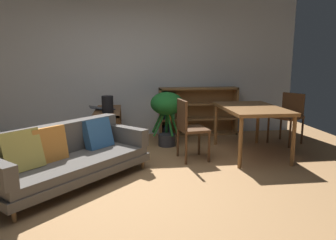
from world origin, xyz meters
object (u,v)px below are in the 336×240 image
at_px(desk_speaker, 108,104).
at_px(fabric_couch, 66,156).
at_px(open_laptop, 103,108).
at_px(dining_chair_near, 288,114).
at_px(media_console, 108,128).
at_px(bookshelf, 193,111).
at_px(dining_table, 251,112).
at_px(dining_chair_far, 189,126).
at_px(potted_floor_plant, 167,109).

bearing_deg(desk_speaker, fabric_couch, -108.31).
xyz_separation_m(fabric_couch, open_laptop, (0.34, 1.66, 0.32)).
bearing_deg(desk_speaker, dining_chair_near, 2.02).
distance_m(media_console, bookshelf, 1.79).
bearing_deg(dining_table, desk_speaker, 168.05).
bearing_deg(dining_table, dining_chair_near, 31.98).
height_order(media_console, dining_chair_far, dining_chair_far).
height_order(dining_table, dining_chair_near, dining_chair_near).
bearing_deg(media_console, open_laptop, 134.94).
relative_size(open_laptop, dining_chair_far, 0.51).
distance_m(potted_floor_plant, bookshelf, 1.03).
distance_m(dining_table, dining_chair_far, 1.04).
xyz_separation_m(fabric_couch, dining_chair_far, (1.64, 0.68, 0.18)).
xyz_separation_m(fabric_couch, media_console, (0.41, 1.59, -0.02)).
xyz_separation_m(media_console, bookshelf, (1.64, 0.70, 0.16)).
height_order(media_console, bookshelf, bookshelf).
relative_size(media_console, potted_floor_plant, 1.26).
distance_m(dining_table, bookshelf, 1.59).
relative_size(potted_floor_plant, dining_chair_near, 1.06).
xyz_separation_m(open_laptop, dining_chair_near, (3.25, -0.25, -0.13)).
bearing_deg(dining_table, fabric_couch, -162.59).
xyz_separation_m(dining_chair_near, bookshelf, (-1.54, 0.87, -0.04)).
relative_size(desk_speaker, dining_chair_far, 0.30).
height_order(media_console, dining_chair_near, dining_chair_near).
bearing_deg(fabric_couch, dining_chair_far, 22.64).
relative_size(fabric_couch, open_laptop, 4.22).
bearing_deg(bookshelf, media_console, -156.87).
xyz_separation_m(open_laptop, desk_speaker, (0.10, -0.36, 0.12)).
height_order(desk_speaker, dining_chair_near, desk_speaker).
height_order(media_console, dining_table, dining_table).
bearing_deg(potted_floor_plant, media_console, 174.53).
bearing_deg(fabric_couch, dining_chair_near, 21.52).
relative_size(dining_table, bookshelf, 0.86).
bearing_deg(media_console, desk_speaker, -85.64).
bearing_deg(media_console, dining_chair_near, -3.13).
height_order(media_console, potted_floor_plant, potted_floor_plant).
bearing_deg(dining_chair_far, potted_floor_plant, 105.78).
bearing_deg(dining_table, dining_chair_far, -171.70).
relative_size(desk_speaker, bookshelf, 0.17).
distance_m(media_console, desk_speaker, 0.53).
bearing_deg(open_laptop, media_console, -45.06).
distance_m(fabric_couch, open_laptop, 1.72).
distance_m(open_laptop, dining_chair_far, 1.64).
bearing_deg(dining_chair_near, dining_chair_far, -159.44).
height_order(fabric_couch, dining_chair_far, dining_chair_far).
xyz_separation_m(media_console, dining_chair_near, (3.18, -0.17, 0.20)).
bearing_deg(dining_chair_near, media_console, 176.87).
height_order(open_laptop, desk_speaker, desk_speaker).
bearing_deg(dining_table, open_laptop, 160.33).
bearing_deg(desk_speaker, dining_chair_far, -27.07).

